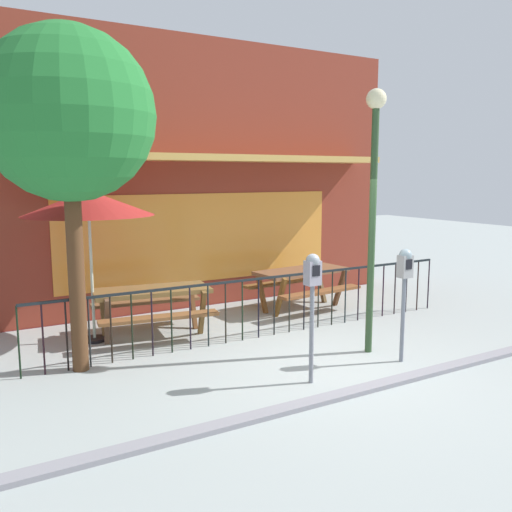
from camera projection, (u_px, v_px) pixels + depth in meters
ground at (331, 368)px, 7.23m from camera, size 40.00×40.00×0.00m
pub_storefront at (198, 175)px, 10.48m from camera, size 8.66×1.36×5.11m
patio_fence_front at (267, 296)px, 8.55m from camera, size 7.30×0.04×0.97m
picnic_table_left at (152, 299)px, 8.57m from camera, size 1.97×1.60×0.79m
picnic_table_right at (302, 278)px, 10.28m from camera, size 1.92×1.53×0.79m
patio_umbrella at (88, 204)px, 8.09m from camera, size 1.95×1.95×2.33m
parking_meter_near at (312, 284)px, 6.54m from camera, size 0.18×0.17×1.62m
parking_meter_far at (405, 275)px, 7.31m from camera, size 0.18×0.17×1.57m
street_tree at (68, 116)px, 6.67m from camera, size 2.16×2.16×4.38m
street_lamp at (374, 183)px, 7.53m from camera, size 0.28×0.28×3.72m
curb_edge at (373, 389)px, 6.53m from camera, size 12.13×0.20×0.11m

